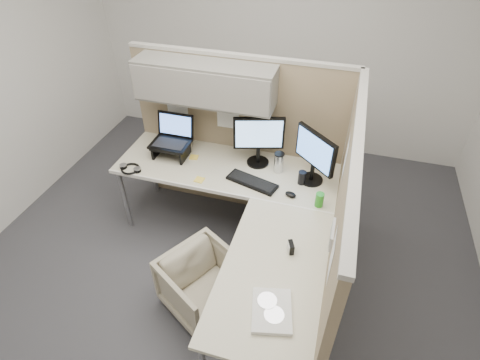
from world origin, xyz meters
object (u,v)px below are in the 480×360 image
(monitor_left, at_px, (259,137))
(keyboard, at_px, (252,182))
(office_chair, at_px, (203,282))
(desk, at_px, (239,205))

(monitor_left, bearing_deg, keyboard, -101.81)
(office_chair, height_order, keyboard, keyboard)
(monitor_left, height_order, keyboard, monitor_left)
(office_chair, bearing_deg, keyboard, 17.05)
(desk, xyz_separation_m, office_chair, (-0.14, -0.51, -0.40))
(office_chair, xyz_separation_m, keyboard, (0.18, 0.76, 0.46))
(desk, height_order, monitor_left, monitor_left)
(desk, relative_size, monitor_left, 4.29)
(monitor_left, bearing_deg, office_chair, -115.09)
(desk, bearing_deg, monitor_left, 88.10)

